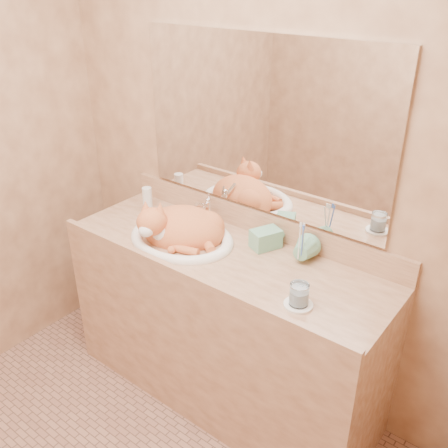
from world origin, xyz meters
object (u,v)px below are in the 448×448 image
Objects in this scene: cat at (179,226)px; water_glass at (299,294)px; sink_basin at (181,224)px; toothbrush_cup at (300,255)px; vanity_counter at (223,326)px; soap_dispenser at (253,231)px.

water_glass is at bearing -33.16° from cat.
toothbrush_cup is at bearing 27.91° from sink_basin.
toothbrush_cup reaches higher than water_glass.
sink_basin is at bearing -165.82° from toothbrush_cup.
toothbrush_cup is (0.33, 0.12, 0.48)m from vanity_counter.
toothbrush_cup is at bearing 29.05° from soap_dispenser.
vanity_counter is 0.56m from sink_basin.
sink_basin is at bearing -39.84° from cat.
vanity_counter is 14.02× the size of toothbrush_cup.
water_glass is (0.15, -0.26, 0.00)m from toothbrush_cup.
vanity_counter is 0.69m from water_glass.
toothbrush_cup is (0.59, 0.14, -0.01)m from cat.
soap_dispenser is at bearing -175.42° from toothbrush_cup.
soap_dispenser is at bearing 48.29° from vanity_counter.
toothbrush_cup is at bearing 20.61° from vanity_counter.
sink_basin is at bearing -134.99° from soap_dispenser.
sink_basin is 4.62× the size of toothbrush_cup.
soap_dispenser reaches higher than toothbrush_cup.
toothbrush_cup is 1.27× the size of water_glass.
vanity_counter is 3.92× the size of cat.
sink_basin reaches higher than toothbrush_cup.
sink_basin is 0.59m from toothbrush_cup.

